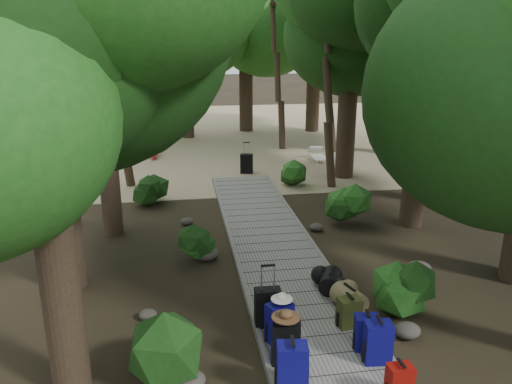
{
  "coord_description": "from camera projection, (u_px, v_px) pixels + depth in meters",
  "views": [
    {
      "loc": [
        -2.15,
        -9.93,
        4.86
      ],
      "look_at": [
        -0.18,
        2.31,
        1.0
      ],
      "focal_mm": 35.0,
      "sensor_mm": 36.0,
      "label": 1
    }
  ],
  "objects": [
    {
      "name": "duffel_right_khaki",
      "position": [
        349.0,
        299.0,
        9.03
      ],
      "size": [
        0.59,
        0.73,
        0.42
      ],
      "primitive_type": null,
      "rotation": [
        0.0,
        0.0,
        0.3
      ],
      "color": "olive",
      "rests_on": "boardwalk"
    },
    {
      "name": "tree_right_f",
      "position": [
        399.0,
        33.0,
        20.25
      ],
      "size": [
        5.64,
        5.64,
        10.07
      ],
      "primitive_type": null,
      "color": "black",
      "rests_on": "ground"
    },
    {
      "name": "tree_back_b",
      "position": [
        246.0,
        31.0,
        25.5
      ],
      "size": [
        5.76,
        5.76,
        10.29
      ],
      "primitive_type": null,
      "color": "black",
      "rests_on": "ground"
    },
    {
      "name": "sand_beach",
      "position": [
        218.0,
        134.0,
        26.21
      ],
      "size": [
        40.0,
        22.0,
        0.02
      ],
      "primitive_type": "cube",
      "color": "tan",
      "rests_on": "ground"
    },
    {
      "name": "backpack_right_a",
      "position": [
        400.0,
        381.0,
        6.72
      ],
      "size": [
        0.34,
        0.25,
        0.6
      ],
      "primitive_type": null,
      "rotation": [
        0.0,
        0.0,
        0.03
      ],
      "color": "#820903",
      "rests_on": "boardwalk"
    },
    {
      "name": "kayak",
      "position": [
        153.0,
        154.0,
        21.0
      ],
      "size": [
        0.84,
        2.98,
        0.29
      ],
      "primitive_type": "ellipsoid",
      "rotation": [
        0.0,
        0.0,
        0.07
      ],
      "color": "red",
      "rests_on": "sand_beach"
    },
    {
      "name": "rock_left_c",
      "position": [
        206.0,
        253.0,
        11.34
      ],
      "size": [
        0.58,
        0.52,
        0.32
      ],
      "primitive_type": null,
      "color": "#4C473F",
      "rests_on": "ground"
    },
    {
      "name": "shrub_left_a",
      "position": [
        172.0,
        343.0,
        7.33
      ],
      "size": [
        1.24,
        1.24,
        1.12
      ],
      "primitive_type": null,
      "color": "#1A5018",
      "rests_on": "ground"
    },
    {
      "name": "backpack_left_b",
      "position": [
        287.0,
        340.0,
        7.5
      ],
      "size": [
        0.48,
        0.39,
        0.77
      ],
      "primitive_type": null,
      "rotation": [
        0.0,
        0.0,
        -0.24
      ],
      "color": "black",
      "rests_on": "boardwalk"
    },
    {
      "name": "backpack_right_b",
      "position": [
        378.0,
        340.0,
        7.53
      ],
      "size": [
        0.43,
        0.33,
        0.73
      ],
      "primitive_type": null,
      "rotation": [
        0.0,
        0.0,
        -0.11
      ],
      "color": "navy",
      "rests_on": "boardwalk"
    },
    {
      "name": "palm_right_c",
      "position": [
        287.0,
        77.0,
        21.94
      ],
      "size": [
        3.99,
        3.99,
        6.35
      ],
      "primitive_type": null,
      "color": "#134614",
      "rests_on": "ground"
    },
    {
      "name": "rock_left_b",
      "position": [
        148.0,
        314.0,
        8.97
      ],
      "size": [
        0.33,
        0.3,
        0.18
      ],
      "primitive_type": null,
      "color": "#4C473F",
      "rests_on": "ground"
    },
    {
      "name": "suitcase_on_boardwalk",
      "position": [
        268.0,
        307.0,
        8.49
      ],
      "size": [
        0.45,
        0.25,
        0.68
      ],
      "primitive_type": null,
      "rotation": [
        0.0,
        0.0,
        -0.03
      ],
      "color": "black",
      "rests_on": "boardwalk"
    },
    {
      "name": "shrub_left_c",
      "position": [
        148.0,
        189.0,
        15.06
      ],
      "size": [
        1.03,
        1.03,
        0.93
      ],
      "primitive_type": null,
      "color": "#1A5018",
      "rests_on": "ground"
    },
    {
      "name": "shrub_right_c",
      "position": [
        297.0,
        175.0,
        16.83
      ],
      "size": [
        0.94,
        0.94,
        0.85
      ],
      "primitive_type": null,
      "color": "#1A5018",
      "rests_on": "ground"
    },
    {
      "name": "tree_right_c",
      "position": [
        426.0,
        61.0,
        12.24
      ],
      "size": [
        4.97,
        4.97,
        8.61
      ],
      "primitive_type": null,
      "color": "black",
      "rests_on": "ground"
    },
    {
      "name": "shrub_right_a",
      "position": [
        407.0,
        285.0,
        9.17
      ],
      "size": [
        1.09,
        1.09,
        0.98
      ],
      "primitive_type": null,
      "color": "#1A5018",
      "rests_on": "ground"
    },
    {
      "name": "rock_left_d",
      "position": [
        187.0,
        221.0,
        13.49
      ],
      "size": [
        0.34,
        0.31,
        0.19
      ],
      "primitive_type": null,
      "color": "#4C473F",
      "rests_on": "ground"
    },
    {
      "name": "shrub_right_b",
      "position": [
        348.0,
        204.0,
        13.32
      ],
      "size": [
        1.32,
        1.32,
        1.19
      ],
      "primitive_type": null,
      "color": "#1A5018",
      "rests_on": "ground"
    },
    {
      "name": "backpack_left_c",
      "position": [
        279.0,
        320.0,
        8.04
      ],
      "size": [
        0.49,
        0.43,
        0.75
      ],
      "primitive_type": null,
      "rotation": [
        0.0,
        0.0,
        0.45
      ],
      "color": "navy",
      "rests_on": "boardwalk"
    },
    {
      "name": "backpack_left_a",
      "position": [
        292.0,
        365.0,
        6.9
      ],
      "size": [
        0.47,
        0.36,
        0.8
      ],
      "primitive_type": null,
      "rotation": [
        0.0,
        0.0,
        -0.15
      ],
      "color": "navy",
      "rests_on": "boardwalk"
    },
    {
      "name": "backpack_right_c",
      "position": [
        367.0,
        331.0,
        7.85
      ],
      "size": [
        0.41,
        0.33,
        0.64
      ],
      "primitive_type": null,
      "rotation": [
        0.0,
        0.0,
        -0.18
      ],
      "color": "navy",
      "rests_on": "boardwalk"
    },
    {
      "name": "tree_back_a",
      "position": [
        185.0,
        53.0,
        23.97
      ],
      "size": [
        4.79,
        4.79,
        8.3
      ],
      "primitive_type": null,
      "color": "black",
      "rests_on": "ground"
    },
    {
      "name": "hat_white",
      "position": [
        282.0,
        296.0,
        7.93
      ],
      "size": [
        0.35,
        0.35,
        0.12
      ],
      "primitive_type": null,
      "color": "silver",
      "rests_on": "backpack_left_c"
    },
    {
      "name": "tree_back_c",
      "position": [
        315.0,
        34.0,
        25.46
      ],
      "size": [
        5.58,
        5.58,
        10.05
      ],
      "primitive_type": null,
      "color": "black",
      "rests_on": "ground"
    },
    {
      "name": "backpack_right_d",
      "position": [
        349.0,
        311.0,
        8.48
      ],
      "size": [
        0.41,
        0.32,
        0.58
      ],
      "primitive_type": null,
      "rotation": [
        0.0,
        0.0,
        0.13
      ],
      "color": "#364018",
      "rests_on": "boardwalk"
    },
    {
      "name": "tree_left_c",
      "position": [
        101.0,
        93.0,
        11.84
      ],
      "size": [
        4.12,
        4.12,
        7.17
      ],
      "primitive_type": null,
      "color": "black",
      "rests_on": "ground"
    },
    {
      "name": "sun_lounger",
      "position": [
        319.0,
        155.0,
        20.24
      ],
      "size": [
        0.62,
        1.67,
        0.53
      ],
      "primitive_type": null,
      "rotation": [
        0.0,
        0.0,
        -0.06
      ],
      "color": "silver",
      "rests_on": "sand_beach"
    },
    {
      "name": "tree_left_a",
      "position": [
        40.0,
        128.0,
        6.11
      ],
      "size": [
        4.56,
        4.56,
        7.6
      ],
      "primitive_type": null,
      "color": "black",
      "rests_on": "ground"
    },
    {
      "name": "tree_back_d",
      "position": [
        97.0,
        67.0,
        22.68
      ],
      "size": [
        4.25,
        4.25,
        7.08
      ],
      "primitive_type": null,
      "color": "black",
      "rests_on": "ground"
    },
    {
      "name": "palm_right_a",
      "position": [
        337.0,
        88.0,
        16.17
      ],
      "size": [
        3.84,
        3.84,
        6.54
      ],
      "primitive_type": null,
      "color": "#134614",
      "rests_on": "ground"
    },
    {
      "name": "rock_right_d",
      "position": [
        337.0,
        197.0,
        15.38
      ],
      "size": [
        0.57,
        0.52,
        0.32
      ],
      "primitive_type": null,
      "color": "#4C473F",
      "rests_on": "ground"
    },
    {
      "name": "ground",
      "position": [
        280.0,
        265.0,
        11.13
      ],
      "size": [
        120.0,
        120.0,
        0.0
      ],
      "primitive_type": "plane",
      "color": "#302618",
      "rests_on": "ground"
    },
    {
      "name": "tree_left_b",
      "position": [
        41.0,
        39.0,
        8.8
      ],
      "size": [
        5.36,
        5.36,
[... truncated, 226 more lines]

